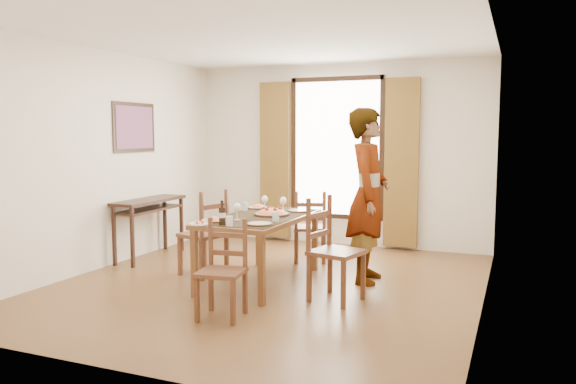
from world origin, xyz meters
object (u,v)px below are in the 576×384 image
at_px(console_table, 149,208).
at_px(man, 368,196).
at_px(dining_table, 260,222).
at_px(pasta_platter, 272,211).

xyz_separation_m(console_table, man, (3.00, -0.04, 0.29)).
xyz_separation_m(dining_table, man, (1.09, 0.54, 0.29)).
height_order(man, pasta_platter, man).
height_order(console_table, pasta_platter, pasta_platter).
bearing_deg(dining_table, pasta_platter, 46.02).
distance_m(console_table, dining_table, 1.99).
bearing_deg(dining_table, console_table, 163.15).
distance_m(man, pasta_platter, 1.10).
bearing_deg(man, console_table, 82.81).
bearing_deg(pasta_platter, dining_table, -133.98).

